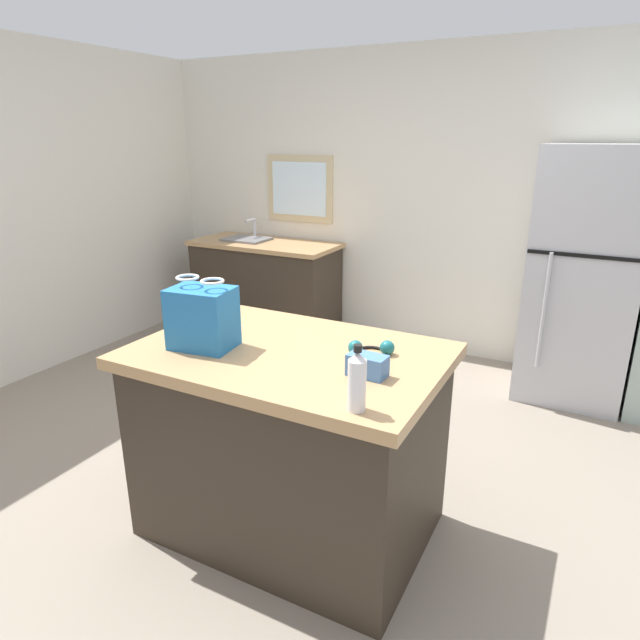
# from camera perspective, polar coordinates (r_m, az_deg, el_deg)

# --- Properties ---
(ground) EXTENTS (6.48, 6.48, 0.00)m
(ground) POSITION_cam_1_polar(r_m,az_deg,el_deg) (3.12, -1.55, -16.89)
(ground) COLOR gray
(back_wall) EXTENTS (5.40, 0.13, 2.51)m
(back_wall) POSITION_cam_1_polar(r_m,az_deg,el_deg) (4.77, 12.36, 11.50)
(back_wall) COLOR silver
(back_wall) RESTS_ON ground
(kitchen_island) EXTENTS (1.35, 0.91, 0.92)m
(kitchen_island) POSITION_cam_1_polar(r_m,az_deg,el_deg) (2.61, -3.15, -12.45)
(kitchen_island) COLOR #33281E
(kitchen_island) RESTS_ON ground
(refrigerator) EXTENTS (0.70, 0.74, 1.76)m
(refrigerator) POSITION_cam_1_polar(r_m,az_deg,el_deg) (4.24, 25.68, 4.09)
(refrigerator) COLOR #B7B7BC
(refrigerator) RESTS_ON ground
(sink_counter) EXTENTS (1.37, 0.62, 1.07)m
(sink_counter) POSITION_cam_1_polar(r_m,az_deg,el_deg) (5.23, -5.70, 3.44)
(sink_counter) COLOR #33281E
(sink_counter) RESTS_ON ground
(shopping_bag) EXTENTS (0.29, 0.23, 0.32)m
(shopping_bag) POSITION_cam_1_polar(r_m,az_deg,el_deg) (2.45, -12.12, 0.27)
(shopping_bag) COLOR #236BAD
(shopping_bag) RESTS_ON kitchen_island
(small_box) EXTENTS (0.16, 0.09, 0.09)m
(small_box) POSITION_cam_1_polar(r_m,az_deg,el_deg) (2.15, 4.94, -4.73)
(small_box) COLOR #4775B7
(small_box) RESTS_ON kitchen_island
(bottle) EXTENTS (0.06, 0.06, 0.24)m
(bottle) POSITION_cam_1_polar(r_m,az_deg,el_deg) (1.86, 3.86, -6.38)
(bottle) COLOR white
(bottle) RESTS_ON kitchen_island
(ear_defenders) EXTENTS (0.20, 0.20, 0.06)m
(ear_defenders) POSITION_cam_1_polar(r_m,az_deg,el_deg) (2.36, 5.35, -3.09)
(ear_defenders) COLOR black
(ear_defenders) RESTS_ON kitchen_island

